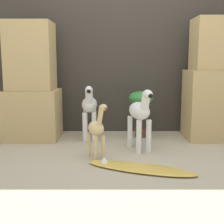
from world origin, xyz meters
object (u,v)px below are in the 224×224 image
giraffe_figurine (96,129)px  potted_palm_front (140,103)px  zebra_left (89,107)px  zebra_right (139,114)px  surfboard (138,168)px

giraffe_figurine → potted_palm_front: size_ratio=0.96×
potted_palm_front → zebra_left: bearing=-170.8°
giraffe_figurine → potted_palm_front: (0.52, 0.87, 0.15)m
zebra_right → zebra_left: 0.76m
zebra_right → zebra_left: (-0.58, 0.48, 0.00)m
zebra_right → giraffe_figurine: size_ratio=1.20×
zebra_right → potted_palm_front: zebra_right is taller
potted_palm_front → surfboard: potted_palm_front is taller
giraffe_figurine → surfboard: giraffe_figurine is taller
zebra_left → potted_palm_front: 0.65m
giraffe_figurine → zebra_left: bearing=99.4°
giraffe_figurine → potted_palm_front: bearing=59.2°
zebra_left → potted_palm_front: bearing=9.2°
zebra_left → giraffe_figurine: 0.78m
potted_palm_front → surfboard: 1.29m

